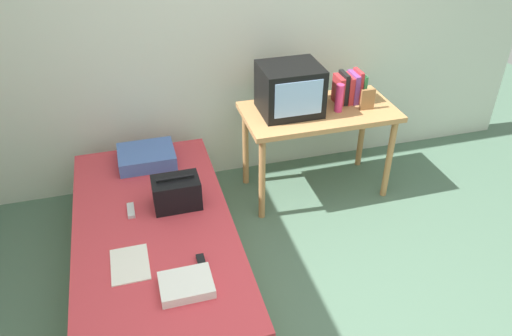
{
  "coord_description": "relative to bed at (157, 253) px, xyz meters",
  "views": [
    {
      "loc": [
        -0.83,
        -1.65,
        2.46
      ],
      "look_at": [
        -0.07,
        1.08,
        0.58
      ],
      "focal_mm": 35.05,
      "sensor_mm": 36.0,
      "label": 1
    }
  ],
  "objects": [
    {
      "name": "book_row",
      "position": [
        1.62,
        0.76,
        0.62
      ],
      "size": [
        0.22,
        0.17,
        0.25
      ],
      "color": "#B72D33",
      "rests_on": "desk"
    },
    {
      "name": "magazine",
      "position": [
        -0.16,
        -0.31,
        0.24
      ],
      "size": [
        0.21,
        0.29,
        0.01
      ],
      "primitive_type": "cube",
      "color": "white",
      "rests_on": "bed"
    },
    {
      "name": "folded_towel",
      "position": [
        0.12,
        -0.57,
        0.26
      ],
      "size": [
        0.28,
        0.22,
        0.05
      ],
      "primitive_type": "cube",
      "color": "white",
      "rests_on": "bed"
    },
    {
      "name": "tv",
      "position": [
        1.12,
        0.72,
        0.69
      ],
      "size": [
        0.44,
        0.39,
        0.36
      ],
      "color": "black",
      "rests_on": "desk"
    },
    {
      "name": "handbag",
      "position": [
        0.18,
        0.16,
        0.33
      ],
      "size": [
        0.3,
        0.2,
        0.22
      ],
      "color": "black",
      "rests_on": "bed"
    },
    {
      "name": "remote_dark",
      "position": [
        0.23,
        -0.43,
        0.24
      ],
      "size": [
        0.04,
        0.16,
        0.02
      ],
      "primitive_type": "cube",
      "color": "black",
      "rests_on": "bed"
    },
    {
      "name": "wall_back",
      "position": [
        0.8,
        1.2,
        1.07
      ],
      "size": [
        5.2,
        0.1,
        2.6
      ],
      "primitive_type": "cube",
      "color": "silver",
      "rests_on": "ground"
    },
    {
      "name": "bed",
      "position": [
        0.0,
        0.0,
        0.0
      ],
      "size": [
        1.0,
        2.0,
        0.46
      ],
      "color": "#B27F4C",
      "rests_on": "ground"
    },
    {
      "name": "remote_silver",
      "position": [
        -0.12,
        0.17,
        0.24
      ],
      "size": [
        0.04,
        0.14,
        0.02
      ],
      "primitive_type": "cube",
      "color": "#B7B7BC",
      "rests_on": "bed"
    },
    {
      "name": "desk",
      "position": [
        1.35,
        0.68,
        0.42
      ],
      "size": [
        1.16,
        0.6,
        0.74
      ],
      "color": "#B27F4C",
      "rests_on": "ground"
    },
    {
      "name": "water_bottle",
      "position": [
        1.48,
        0.62,
        0.62
      ],
      "size": [
        0.06,
        0.06,
        0.22
      ],
      "primitive_type": "cylinder",
      "color": "#E53372",
      "rests_on": "desk"
    },
    {
      "name": "pillow",
      "position": [
        0.03,
        0.73,
        0.28
      ],
      "size": [
        0.4,
        0.33,
        0.1
      ],
      "primitive_type": "cube",
      "color": "#4766AD",
      "rests_on": "bed"
    },
    {
      "name": "picture_frame",
      "position": [
        1.69,
        0.6,
        0.59
      ],
      "size": [
        0.11,
        0.02,
        0.16
      ],
      "primitive_type": "cube",
      "color": "olive",
      "rests_on": "desk"
    }
  ]
}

